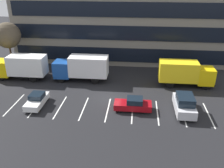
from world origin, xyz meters
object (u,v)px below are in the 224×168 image
Objects in this scene: bare_tree at (8,35)px; box_truck_yellow at (21,66)px; box_truck_yellow_all at (185,72)px; sedan_maroon at (133,104)px; box_truck_blue at (82,67)px; sedan_white at (37,100)px; suv_silver at (184,104)px.

box_truck_yellow is at bearing -49.05° from bare_tree.
box_truck_yellow is 6.28m from bare_tree.
box_truck_yellow_all is 10.20m from sedan_maroon.
sedan_maroon is at bearing -46.12° from box_truck_blue.
box_truck_blue is at bearing 2.44° from box_truck_yellow.
bare_tree is (-8.63, 11.54, 4.77)m from sedan_white.
suv_silver is at bearing 1.00° from sedan_maroon.
bare_tree reaches higher than suv_silver.
sedan_white is at bearing -53.21° from bare_tree.
box_truck_yellow_all is at bearing 0.05° from box_truck_yellow.
bare_tree is (-19.87, 11.44, 4.75)m from sedan_maroon.
box_truck_yellow_all reaches higher than suv_silver.
box_truck_yellow_all is 7.55m from suv_silver.
sedan_maroon reaches higher than sedan_white.
box_truck_yellow_all is 0.95× the size of box_truck_blue.
box_truck_blue is 1.05× the size of bare_tree.
bare_tree reaches higher than sedan_maroon.
box_truck_blue is 1.66× the size of suv_silver.
sedan_maroon is 0.56× the size of bare_tree.
box_truck_yellow_all is at bearing -8.40° from bare_tree.
sedan_white is at bearing -114.80° from box_truck_blue.
suv_silver is at bearing -23.98° from bare_tree.
sedan_maroon is at bearing -29.94° from bare_tree.
box_truck_yellow_all reaches higher than sedan_maroon.
box_truck_blue is 15.35m from suv_silver.
sedan_maroon is (11.24, 0.10, 0.02)m from sedan_white.
box_truck_blue reaches higher than sedan_maroon.
box_truck_yellow is 1.62× the size of suv_silver.
bare_tree reaches higher than box_truck_yellow_all.
box_truck_blue is 1.86× the size of sedan_maroon.
box_truck_blue is 8.87m from sedan_white.
sedan_maroon is at bearing 0.49° from sedan_white.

